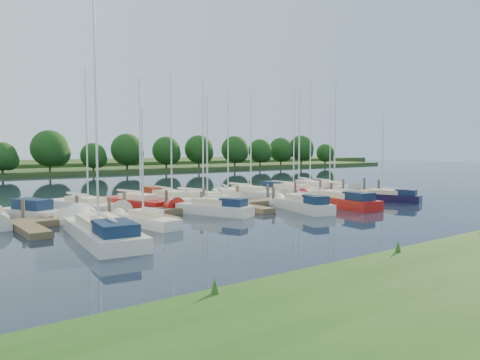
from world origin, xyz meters
TOP-DOWN VIEW (x-y plane):
  - ground at (0.00, 0.00)m, footprint 260.00×260.00m
  - dock at (0.00, 7.31)m, footprint 40.00×6.00m
  - mooring_pilings at (0.00, 8.43)m, footprint 38.24×2.84m
  - far_shore at (0.00, 75.00)m, footprint 180.00×30.00m
  - distant_hill at (0.00, 100.00)m, footprint 220.00×40.00m
  - treeline at (6.36, 61.98)m, footprint 144.78×9.46m
  - motorboat at (-14.43, 11.17)m, footprint 3.51×5.89m
  - sailboat_n_2 at (-10.23, 12.81)m, footprint 3.63×9.05m
  - sailboat_n_3 at (-6.21, 12.11)m, footprint 3.81×8.58m
  - sailboat_n_4 at (-3.06, 12.76)m, footprint 2.20×8.94m
  - sailboat_n_5 at (-0.99, 10.88)m, footprint 3.87×8.71m
  - sailboat_n_6 at (3.28, 12.92)m, footprint 4.80×7.90m
  - sailboat_n_7 at (6.05, 13.20)m, footprint 3.23×8.36m
  - sailboat_n_8 at (10.41, 11.87)m, footprint 2.44×9.00m
  - sailboat_n_9 at (14.69, 13.41)m, footprint 5.45×9.65m
  - sailboat_n_10 at (18.68, 14.32)m, footprint 3.19×8.74m
  - sailboat_s_0 at (-13.40, 1.38)m, footprint 3.52×10.53m
  - sailboat_s_1 at (-9.69, 3.62)m, footprint 2.24×6.03m
  - sailboat_s_2 at (-3.48, 5.44)m, footprint 3.85×6.82m
  - sailboat_s_3 at (3.20, 2.93)m, footprint 3.24×7.54m
  - sailboat_s_4 at (7.51, 3.00)m, footprint 2.89×8.87m
  - sailboat_s_5 at (13.87, 2.83)m, footprint 3.57×6.62m

SIDE VIEW (x-z plane):
  - ground at x=0.00m, z-range 0.00..0.00m
  - dock at x=0.00m, z-range 0.00..0.40m
  - sailboat_n_6 at x=3.28m, z-range -4.87..5.40m
  - sailboat_n_2 at x=-10.23m, z-range -5.39..5.93m
  - sailboat_n_7 at x=6.05m, z-range -5.00..5.55m
  - sailboat_s_1 at x=-9.69m, z-range -3.62..4.17m
  - sailboat_n_5 at x=-0.99m, z-range -5.23..5.78m
  - sailboat_n_3 at x=-6.21m, z-range -5.17..5.73m
  - sailboat_n_9 at x=14.69m, z-range -5.95..6.51m
  - far_shore at x=0.00m, z-range 0.00..0.60m
  - sailboat_n_10 at x=18.68m, z-range -5.13..5.73m
  - sailboat_s_5 at x=13.87m, z-range -4.02..4.66m
  - sailboat_s_0 at x=-13.40m, z-range -6.25..6.91m
  - sailboat_n_8 at x=10.41m, z-range -5.40..6.06m
  - sailboat_s_2 at x=-3.48m, z-range -4.20..4.87m
  - sailboat_n_4 at x=-3.06m, z-range -5.40..6.07m
  - sailboat_s_4 at x=7.51m, z-range -5.32..6.00m
  - sailboat_s_3 at x=3.20m, z-range -4.56..5.25m
  - motorboat at x=-14.43m, z-range -0.49..1.19m
  - mooring_pilings at x=0.00m, z-range -0.40..1.60m
  - distant_hill at x=0.00m, z-range 0.00..1.40m
  - treeline at x=6.36m, z-range 0.06..8.26m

